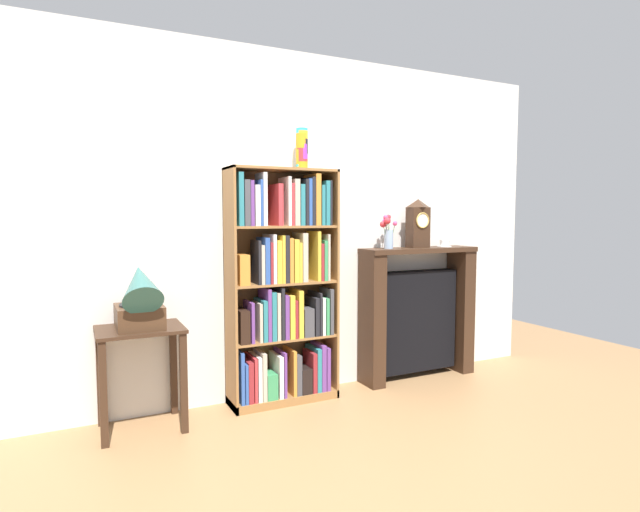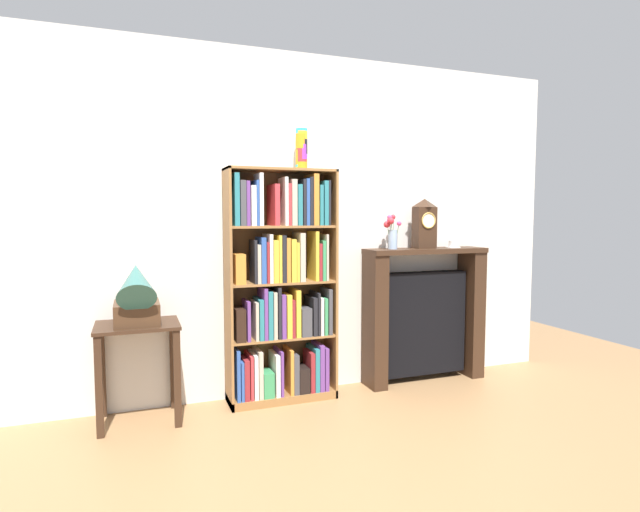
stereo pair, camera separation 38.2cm
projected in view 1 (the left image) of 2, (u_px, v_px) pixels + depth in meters
The scene contains 10 objects.
ground_plane at pixel (288, 406), 3.69m from camera, with size 7.71×6.40×0.02m, color #997047.
wall_back at pixel (287, 225), 3.89m from camera, with size 4.71×0.08×2.60m, color silver.
bookshelf at pixel (283, 293), 3.71m from camera, with size 0.80×0.28×1.71m.
cup_stack at pixel (302, 149), 3.73m from camera, with size 0.09×0.09×0.30m.
side_table_left at pixel (140, 355), 3.24m from camera, with size 0.53×0.42×0.66m.
gramophone at pixel (140, 298), 3.15m from camera, with size 0.28×0.47×0.48m.
fireplace_mantel at pixel (417, 314), 4.30m from camera, with size 1.04×0.27×1.11m.
mantel_clock at pixel (418, 223), 4.21m from camera, with size 0.17×0.13×0.40m.
flower_vase at pixel (388, 232), 4.08m from camera, with size 0.13×0.11×0.28m.
teacup_with_saucer at pixel (444, 244), 4.35m from camera, with size 0.13×0.13×0.06m.
Camera 1 is at (-1.37, -3.33, 1.37)m, focal length 28.47 mm.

